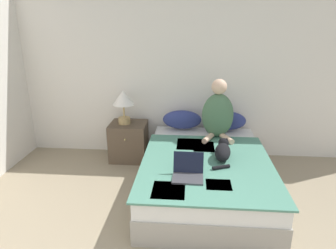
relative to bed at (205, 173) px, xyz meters
name	(u,v)px	position (x,y,z in m)	size (l,w,h in m)	color
wall_back	(193,69)	(-0.17, 1.09, 1.05)	(5.93, 0.05, 2.55)	silver
bed	(205,173)	(0.00, 0.00, 0.00)	(1.42, 2.04, 0.45)	#9E998E
pillow_near	(182,120)	(-0.31, 0.89, 0.36)	(0.55, 0.22, 0.27)	navy
pillow_far	(226,121)	(0.31, 0.89, 0.36)	(0.55, 0.22, 0.27)	navy
person_sitting	(218,113)	(0.16, 0.61, 0.56)	(0.41, 0.40, 0.77)	#476B4C
cat_tabby	(223,151)	(0.18, -0.06, 0.32)	(0.24, 0.54, 0.19)	black
laptop_open	(188,173)	(-0.20, -0.52, 0.28)	(0.30, 0.27, 0.23)	#424247
nightstand	(129,141)	(-1.07, 0.79, 0.05)	(0.51, 0.47, 0.54)	brown
table_lamp	(123,100)	(-1.12, 0.79, 0.65)	(0.30, 0.30, 0.48)	tan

